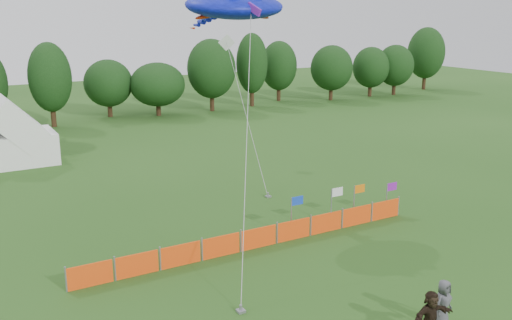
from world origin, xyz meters
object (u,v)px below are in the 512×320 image
stingray_kite (232,6)px  spectator_f (431,315)px  tent_right (17,138)px  spectator_e (443,303)px  barrier_fence (258,238)px

stingray_kite → spectator_f: bearing=-90.9°
tent_right → spectator_f: tent_right is taller
spectator_e → stingray_kite: bearing=79.8°
barrier_fence → spectator_e: bearing=-76.5°
spectator_f → stingray_kite: bearing=91.6°
tent_right → barrier_fence: 23.63m
tent_right → barrier_fence: (7.68, -22.31, -1.41)m
barrier_fence → spectator_e: spectator_e is taller
barrier_fence → spectator_f: spectator_f is taller
barrier_fence → spectator_e: size_ratio=10.06×
spectator_e → spectator_f: (-1.01, -0.39, 0.01)m
spectator_f → tent_right: bearing=108.1°
tent_right → spectator_f: 33.25m
tent_right → stingray_kite: bearing=-61.7°
tent_right → spectator_e: tent_right is taller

